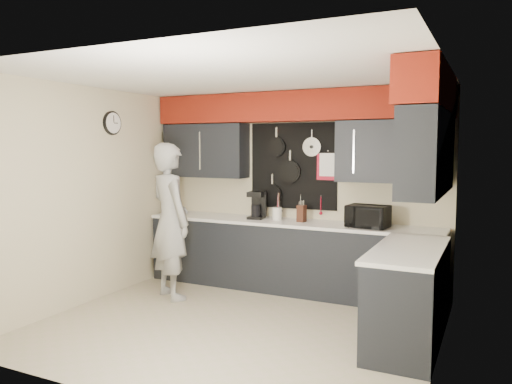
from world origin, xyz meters
The scene contains 10 objects.
ground centered at (0.00, 0.00, 0.00)m, with size 4.00×4.00×0.00m, color tan.
back_wall_assembly centered at (0.01, 1.60, 2.01)m, with size 4.00×0.36×2.60m.
right_wall_assembly centered at (1.85, 0.26, 1.94)m, with size 0.36×3.50×2.60m.
left_wall_assembly centered at (-1.99, 0.02, 1.33)m, with size 0.05×3.50×2.60m.
base_cabinets centered at (0.49, 1.13, 0.46)m, with size 3.95×2.20×0.92m.
microwave centered at (1.05, 1.37, 1.05)m, with size 0.48×0.33×0.27m, color black.
knife_block centered at (0.18, 1.45, 1.03)m, with size 0.10×0.10×0.22m, color #371B11.
utensil_crock centered at (-0.18, 1.49, 1.00)m, with size 0.13×0.13×0.17m, color white.
coffee_maker centered at (-0.47, 1.49, 1.11)m, with size 0.24×0.28×0.37m.
person centered at (-1.21, 0.53, 0.96)m, with size 0.70×0.46×1.93m, color #9A9B98.
Camera 1 is at (2.41, -4.52, 1.88)m, focal length 35.00 mm.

